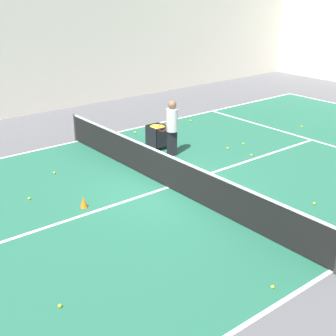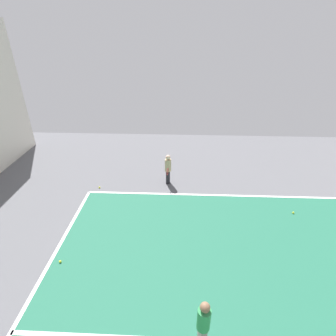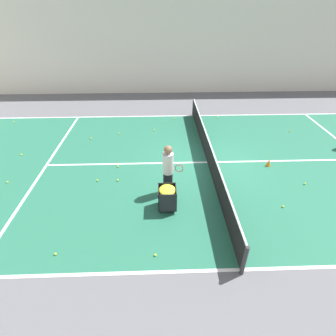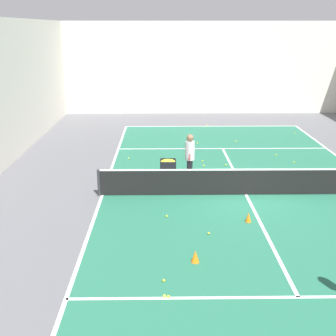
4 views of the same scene
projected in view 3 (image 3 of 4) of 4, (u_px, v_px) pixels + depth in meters
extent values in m
plane|color=#5B5B60|center=(207.00, 162.00, 10.87)|extent=(36.92, 36.92, 0.00)
cube|color=#23664C|center=(207.00, 162.00, 10.87)|extent=(10.26, 24.03, 0.00)
cube|color=white|center=(240.00, 270.00, 6.57)|extent=(0.10, 24.03, 0.00)
cube|color=white|center=(193.00, 116.00, 15.17)|extent=(0.10, 24.03, 0.00)
cube|color=white|center=(46.00, 165.00, 10.68)|extent=(10.26, 0.10, 0.00)
cube|color=white|center=(207.00, 162.00, 10.87)|extent=(0.10, 13.22, 0.00)
cube|color=silver|center=(188.00, 46.00, 17.28)|extent=(0.15, 33.22, 6.14)
cylinder|color=#2D2D33|center=(244.00, 261.00, 6.23)|extent=(0.10, 0.10, 0.96)
cylinder|color=#2D2D33|center=(193.00, 107.00, 14.99)|extent=(0.10, 0.10, 0.96)
cube|color=black|center=(208.00, 153.00, 10.62)|extent=(10.36, 0.03, 0.89)
cube|color=white|center=(209.00, 142.00, 10.36)|extent=(10.36, 0.04, 0.05)
cube|color=black|center=(168.00, 183.00, 8.99)|extent=(0.24, 0.33, 0.82)
cylinder|color=silver|center=(168.00, 163.00, 8.56)|extent=(0.44, 0.44, 0.73)
sphere|color=#846047|center=(168.00, 150.00, 8.29)|extent=(0.27, 0.27, 0.27)
torus|color=#B22D2D|center=(179.00, 168.00, 8.65)|extent=(0.09, 0.28, 0.28)
cube|color=black|center=(167.00, 205.00, 8.44)|extent=(0.61, 0.57, 0.02)
cube|color=black|center=(176.00, 197.00, 8.26)|extent=(0.61, 0.02, 0.68)
cube|color=black|center=(159.00, 197.00, 8.25)|extent=(0.61, 0.02, 0.68)
cube|color=black|center=(168.00, 203.00, 8.01)|extent=(0.02, 0.57, 0.68)
cube|color=black|center=(167.00, 191.00, 8.51)|extent=(0.02, 0.57, 0.68)
ellipsoid|color=yellow|center=(167.00, 190.00, 8.10)|extent=(0.57, 0.53, 0.16)
cylinder|color=black|center=(174.00, 211.00, 8.30)|extent=(0.05, 0.05, 0.12)
cylinder|color=black|center=(173.00, 202.00, 8.66)|extent=(0.05, 0.05, 0.12)
cylinder|color=black|center=(161.00, 211.00, 8.29)|extent=(0.05, 0.05, 0.12)
cylinder|color=black|center=(161.00, 202.00, 8.65)|extent=(0.05, 0.05, 0.12)
cone|color=orange|center=(269.00, 163.00, 10.56)|extent=(0.19, 0.19, 0.31)
sphere|color=yellow|center=(217.00, 117.00, 14.89)|extent=(0.07, 0.07, 0.07)
sphere|color=yellow|center=(97.00, 180.00, 9.73)|extent=(0.07, 0.07, 0.07)
sphere|color=yellow|center=(91.00, 138.00, 12.65)|extent=(0.07, 0.07, 0.07)
sphere|color=yellow|center=(21.00, 155.00, 11.34)|extent=(0.07, 0.07, 0.07)
sphere|color=yellow|center=(55.00, 254.00, 6.94)|extent=(0.07, 0.07, 0.07)
sphere|color=yellow|center=(118.00, 180.00, 9.74)|extent=(0.07, 0.07, 0.07)
sphere|color=yellow|center=(305.00, 184.00, 9.56)|extent=(0.07, 0.07, 0.07)
sphere|color=yellow|center=(171.00, 156.00, 11.22)|extent=(0.07, 0.07, 0.07)
sphere|color=yellow|center=(155.00, 255.00, 6.91)|extent=(0.07, 0.07, 0.07)
sphere|color=yellow|center=(14.00, 122.00, 14.31)|extent=(0.07, 0.07, 0.07)
sphere|color=yellow|center=(154.00, 130.00, 13.44)|extent=(0.07, 0.07, 0.07)
sphere|color=yellow|center=(119.00, 133.00, 13.10)|extent=(0.07, 0.07, 0.07)
sphere|color=yellow|center=(174.00, 119.00, 14.72)|extent=(0.07, 0.07, 0.07)
sphere|color=yellow|center=(7.00, 182.00, 9.65)|extent=(0.07, 0.07, 0.07)
sphere|color=yellow|center=(118.00, 166.00, 10.54)|extent=(0.07, 0.07, 0.07)
sphere|color=yellow|center=(283.00, 207.00, 8.51)|extent=(0.07, 0.07, 0.07)
sphere|color=yellow|center=(290.00, 131.00, 13.33)|extent=(0.07, 0.07, 0.07)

